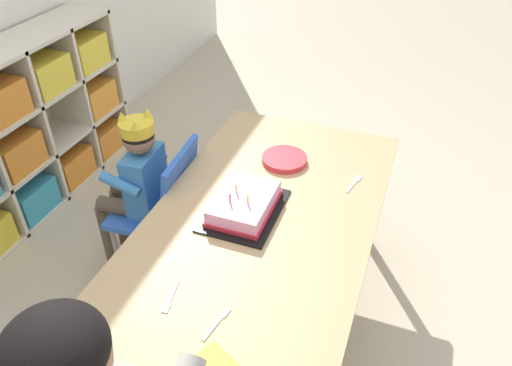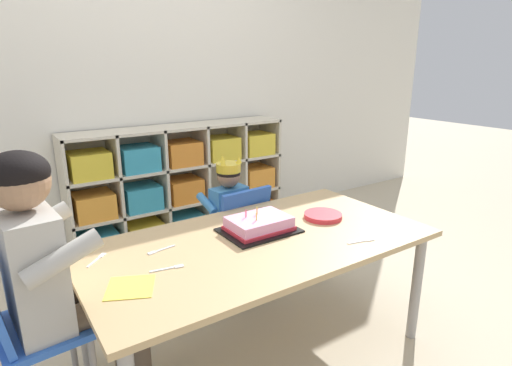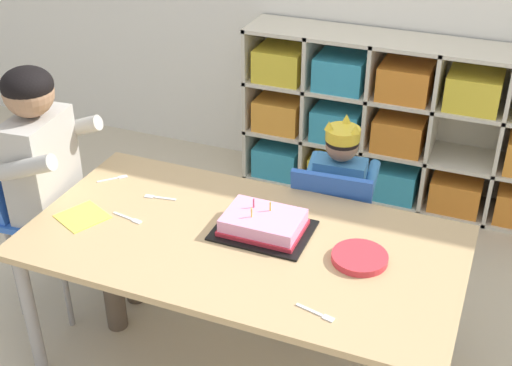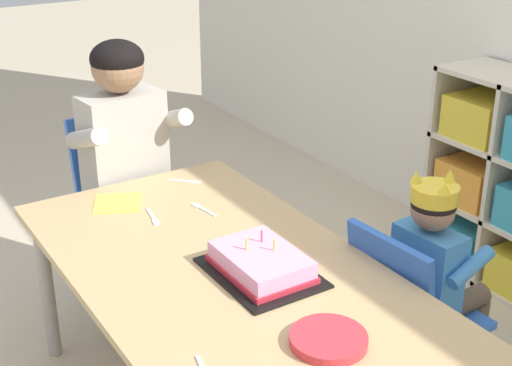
% 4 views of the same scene
% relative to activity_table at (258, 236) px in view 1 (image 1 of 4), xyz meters
% --- Properties ---
extents(ground, '(16.00, 16.00, 0.00)m').
position_rel_activity_table_xyz_m(ground, '(0.00, 0.00, -0.53)').
color(ground, beige).
extents(storage_cubby_shelf, '(1.67, 0.30, 0.88)m').
position_rel_activity_table_xyz_m(storage_cubby_shelf, '(0.26, 1.46, -0.12)').
color(storage_cubby_shelf, beige).
rests_on(storage_cubby_shelf, ground).
extents(activity_table, '(1.52, 0.79, 0.58)m').
position_rel_activity_table_xyz_m(activity_table, '(0.00, 0.00, 0.00)').
color(activity_table, tan).
rests_on(activity_table, ground).
extents(classroom_chair_blue, '(0.37, 0.36, 0.67)m').
position_rel_activity_table_xyz_m(classroom_chair_blue, '(0.19, 0.51, -0.14)').
color(classroom_chair_blue, blue).
rests_on(classroom_chair_blue, ground).
extents(child_with_crown, '(0.31, 0.31, 0.82)m').
position_rel_activity_table_xyz_m(child_with_crown, '(0.18, 0.63, -0.02)').
color(child_with_crown, '#3D7FBC').
rests_on(child_with_crown, ground).
extents(birthday_cake_on_tray, '(0.34, 0.26, 0.11)m').
position_rel_activity_table_xyz_m(birthday_cake_on_tray, '(0.05, 0.07, 0.08)').
color(birthday_cake_on_tray, black).
rests_on(birthday_cake_on_tray, activity_table).
extents(paper_plate_stack, '(0.19, 0.19, 0.02)m').
position_rel_activity_table_xyz_m(paper_plate_stack, '(0.41, 0.03, 0.07)').
color(paper_plate_stack, '#DB333D').
rests_on(paper_plate_stack, activity_table).
extents(fork_scattered_mid_table, '(0.10, 0.10, 0.00)m').
position_rel_activity_table_xyz_m(fork_scattered_mid_table, '(-0.64, 0.19, 0.06)').
color(fork_scattered_mid_table, white).
rests_on(fork_scattered_mid_table, activity_table).
extents(fork_near_cake_tray, '(0.13, 0.03, 0.00)m').
position_rel_activity_table_xyz_m(fork_near_cake_tray, '(-0.41, 0.13, 0.06)').
color(fork_near_cake_tray, white).
rests_on(fork_near_cake_tray, activity_table).
extents(fork_by_napkin, '(0.13, 0.04, 0.00)m').
position_rel_activity_table_xyz_m(fork_by_napkin, '(0.36, -0.27, 0.06)').
color(fork_by_napkin, white).
rests_on(fork_by_napkin, activity_table).
extents(fork_at_table_front_edge, '(0.13, 0.04, 0.00)m').
position_rel_activity_table_xyz_m(fork_at_table_front_edge, '(-0.44, -0.04, 0.06)').
color(fork_at_table_front_edge, white).
rests_on(fork_at_table_front_edge, activity_table).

